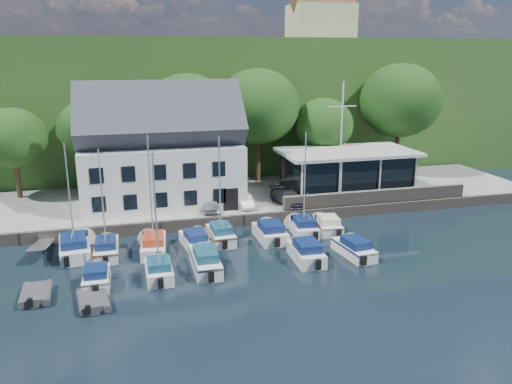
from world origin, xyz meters
TOP-DOWN VIEW (x-y plane):
  - ground at (0.00, 0.00)m, footprint 180.00×180.00m
  - quay at (0.00, 17.50)m, footprint 60.00×13.00m
  - quay_face at (0.00, 11.00)m, footprint 60.00×0.30m
  - hillside at (0.00, 62.00)m, footprint 160.00×75.00m
  - field_patch at (8.00, 70.00)m, footprint 50.00×30.00m
  - farmhouse at (22.00, 52.00)m, footprint 10.40×7.00m
  - harbor_building at (-7.00, 16.50)m, footprint 14.40×8.20m
  - club_pavilion at (11.00, 16.00)m, footprint 13.20×7.20m
  - seawall at (12.00, 11.40)m, footprint 18.00×0.50m
  - gangway at (-16.50, 9.00)m, footprint 1.20×6.00m
  - car_silver at (-3.20, 12.88)m, footprint 1.86×3.63m
  - car_white at (-0.09, 13.24)m, footprint 1.16×3.29m
  - car_dgrey at (3.94, 13.09)m, footprint 2.75×4.76m
  - car_blue at (6.27, 13.51)m, footprint 2.44×4.04m
  - flagpole at (8.86, 12.91)m, footprint 2.63×0.20m
  - tree_0 at (-20.23, 21.69)m, footprint 6.25×6.25m
  - tree_1 at (-13.28, 22.79)m, footprint 6.61×6.61m
  - tree_2 at (-3.90, 21.32)m, footprint 8.41×8.41m
  - tree_3 at (3.55, 22.26)m, footprint 8.70×8.70m
  - tree_4 at (10.50, 21.26)m, footprint 6.44×6.44m
  - tree_5 at (19.79, 21.74)m, footprint 9.03×9.03m
  - boat_r1_0 at (-14.18, 7.92)m, footprint 3.04×7.13m
  - boat_r1_1 at (-11.92, 7.21)m, footprint 1.88×5.91m
  - boat_r1_2 at (-8.54, 7.03)m, footprint 2.45×6.40m
  - boat_r1_3 at (-5.42, 7.14)m, footprint 2.52×5.75m
  - boat_r1_4 at (-3.30, 7.86)m, footprint 2.07×5.57m
  - boat_r1_5 at (0.58, 7.28)m, footprint 2.31×5.67m
  - boat_r1_6 at (3.61, 7.91)m, footprint 2.65×5.72m
  - boat_r1_7 at (5.70, 7.88)m, footprint 2.56×5.18m
  - boat_r2_0 at (-12.39, 2.23)m, footprint 1.84×4.66m
  - boat_r2_1 at (-8.48, 2.34)m, footprint 1.91×4.95m
  - boat_r2_2 at (-5.31, 2.98)m, footprint 1.89×6.67m
  - boat_r2_3 at (1.91, 2.68)m, footprint 2.22×5.80m
  - boat_r2_4 at (5.59, 2.61)m, footprint 2.45×5.86m
  - dinghy_0 at (-15.88, 1.33)m, footprint 2.04×3.20m
  - dinghy_1 at (-12.48, -0.40)m, footprint 2.25×3.29m

SIDE VIEW (x-z plane):
  - ground at x=0.00m, z-range 0.00..0.00m
  - gangway at x=-16.50m, z-range -0.70..0.70m
  - dinghy_1 at x=-12.48m, z-range 0.00..0.71m
  - dinghy_0 at x=-15.88m, z-range 0.00..0.72m
  - quay at x=0.00m, z-range 0.00..1.00m
  - quay_face at x=0.00m, z-range 0.00..1.00m
  - boat_r2_0 at x=-12.39m, z-range 0.00..1.34m
  - boat_r1_3 at x=-5.42m, z-range 0.00..1.36m
  - boat_r1_7 at x=5.70m, z-range 0.00..1.36m
  - boat_r2_4 at x=5.59m, z-range 0.00..1.38m
  - boat_r1_5 at x=0.58m, z-range 0.00..1.49m
  - boat_r2_3 at x=1.91m, z-range 0.00..1.51m
  - boat_r2_2 at x=-5.31m, z-range 0.00..1.58m
  - car_white at x=-0.09m, z-range 1.00..2.08m
  - car_silver at x=-3.20m, z-range 1.00..2.18m
  - seawall at x=12.00m, z-range 1.00..2.20m
  - car_blue at x=6.27m, z-range 1.00..2.29m
  - car_dgrey at x=3.94m, z-range 1.00..2.30m
  - club_pavilion at x=11.00m, z-range 1.00..5.10m
  - boat_r2_1 at x=-8.48m, z-range 0.00..8.32m
  - boat_r1_1 at x=-11.92m, z-range 0.00..8.38m
  - boat_r1_2 at x=-8.54m, z-range 0.00..8.69m
  - boat_r1_6 at x=3.61m, z-range 0.00..8.76m
  - boat_r1_4 at x=-3.30m, z-range 0.00..9.03m
  - boat_r1_0 at x=-14.18m, z-range 0.00..9.37m
  - tree_0 at x=-20.23m, z-range 1.00..9.55m
  - harbor_building at x=-7.00m, z-range 1.00..9.70m
  - tree_4 at x=10.50m, z-range 1.00..9.80m
  - tree_1 at x=-13.28m, z-range 1.00..10.04m
  - flagpole at x=8.86m, z-range 1.00..11.95m
  - tree_2 at x=-3.90m, z-range 1.00..12.49m
  - tree_3 at x=3.55m, z-range 1.00..12.89m
  - tree_5 at x=19.79m, z-range 1.00..13.34m
  - hillside at x=0.00m, z-range 0.00..16.00m
  - field_patch at x=8.00m, z-range 16.00..16.30m
  - farmhouse at x=22.00m, z-range 16.00..24.20m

